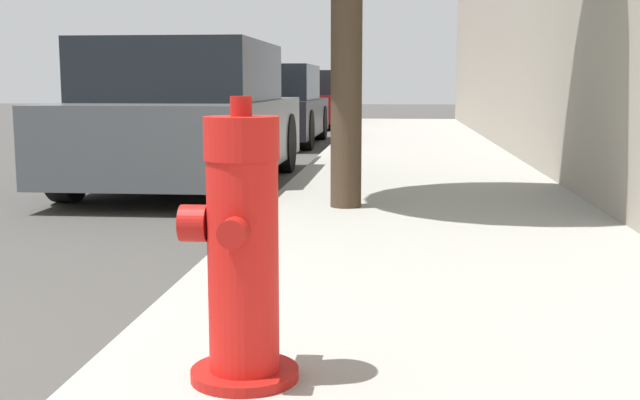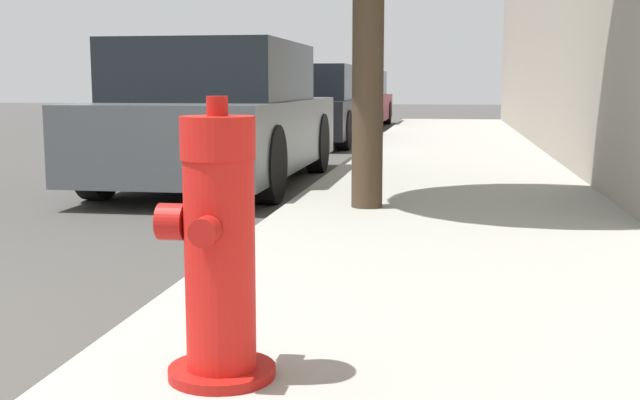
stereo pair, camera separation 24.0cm
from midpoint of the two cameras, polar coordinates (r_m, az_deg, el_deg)
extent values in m
cylinder|color=#A91511|center=(2.69, -4.40, -12.08)|extent=(0.35, 0.35, 0.04)
cylinder|color=red|center=(2.59, -4.48, -4.63)|extent=(0.23, 0.23, 0.68)
cylinder|color=red|center=(2.53, -4.59, 4.43)|extent=(0.24, 0.24, 0.14)
cylinder|color=#A91511|center=(2.52, -4.61, 6.68)|extent=(0.07, 0.07, 0.06)
cylinder|color=#A91511|center=(2.42, -5.36, -2.26)|extent=(0.09, 0.07, 0.09)
cylinder|color=#A91511|center=(2.70, -3.77, -1.12)|extent=(0.09, 0.07, 0.09)
cylinder|color=#A91511|center=(2.60, -7.87, -1.56)|extent=(0.09, 0.12, 0.12)
cube|color=#4C5156|center=(8.60, -6.23, 4.74)|extent=(1.79, 4.24, 0.70)
cube|color=black|center=(8.42, -6.61, 9.07)|extent=(1.65, 2.33, 0.60)
cylinder|color=black|center=(10.10, -8.69, 4.13)|extent=(0.20, 0.71, 0.71)
cylinder|color=black|center=(9.73, 0.51, 4.07)|extent=(0.20, 0.71, 0.71)
cylinder|color=black|center=(7.65, -14.74, 2.65)|extent=(0.20, 0.71, 0.71)
cylinder|color=black|center=(7.15, -2.70, 2.54)|extent=(0.20, 0.71, 0.71)
cube|color=black|center=(14.30, -0.53, 5.94)|extent=(1.85, 3.93, 0.61)
cube|color=black|center=(14.13, -0.64, 8.37)|extent=(1.70, 2.16, 0.60)
cylinder|color=black|center=(15.66, -2.82, 5.55)|extent=(0.20, 0.65, 0.65)
cylinder|color=black|center=(15.39, 3.36, 5.50)|extent=(0.20, 0.65, 0.65)
cylinder|color=black|center=(13.29, -5.02, 5.04)|extent=(0.20, 0.65, 0.65)
cylinder|color=black|center=(12.98, 2.25, 4.99)|extent=(0.20, 0.65, 0.65)
cube|color=maroon|center=(20.15, 2.52, 6.59)|extent=(1.78, 4.23, 0.62)
cube|color=black|center=(19.97, 2.48, 8.32)|extent=(1.64, 2.33, 0.59)
cylinder|color=black|center=(21.56, 0.78, 6.24)|extent=(0.20, 0.60, 0.60)
cylinder|color=black|center=(21.38, 5.11, 6.20)|extent=(0.20, 0.60, 0.60)
cylinder|color=black|center=(18.97, -0.40, 5.97)|extent=(0.20, 0.60, 0.60)
cylinder|color=black|center=(18.77, 4.52, 5.92)|extent=(0.20, 0.60, 0.60)
cylinder|color=#423323|center=(6.22, 4.60, 13.92)|extent=(0.24, 0.24, 3.13)
camera|label=1|loc=(0.12, -88.15, 0.27)|focal=45.00mm
camera|label=2|loc=(0.12, 91.85, -0.27)|focal=45.00mm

